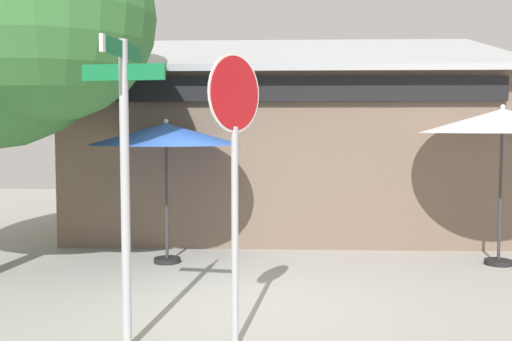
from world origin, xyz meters
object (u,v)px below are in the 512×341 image
(stop_sign, at_px, (235,144))
(patio_umbrella_royal_blue_left, at_px, (166,135))
(patio_umbrella_ivory_center, at_px, (502,122))
(street_sign_post, at_px, (125,162))

(stop_sign, bearing_deg, patio_umbrella_royal_blue_left, 110.49)
(patio_umbrella_royal_blue_left, xyz_separation_m, patio_umbrella_ivory_center, (5.45, 0.06, 0.21))
(street_sign_post, distance_m, patio_umbrella_ivory_center, 6.47)
(street_sign_post, relative_size, patio_umbrella_ivory_center, 1.17)
(street_sign_post, distance_m, patio_umbrella_royal_blue_left, 3.89)
(patio_umbrella_ivory_center, bearing_deg, stop_sign, -136.33)
(street_sign_post, xyz_separation_m, patio_umbrella_ivory_center, (5.12, 3.93, 0.45))
(stop_sign, height_order, patio_umbrella_royal_blue_left, stop_sign)
(stop_sign, distance_m, patio_umbrella_ivory_center, 5.58)
(stop_sign, xyz_separation_m, patio_umbrella_royal_blue_left, (-1.42, 3.79, 0.06))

